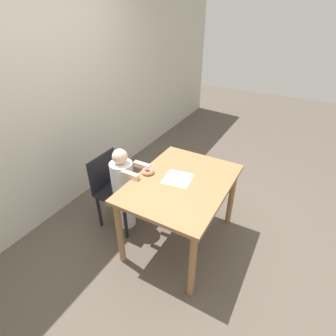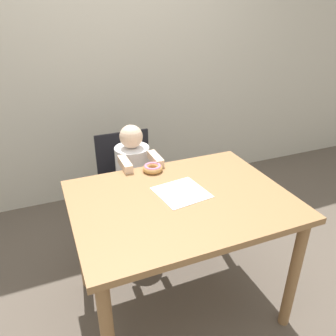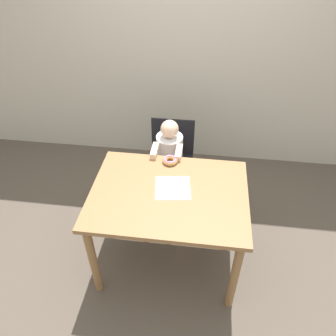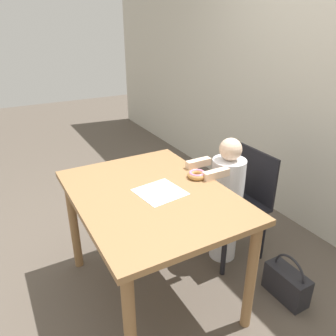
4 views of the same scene
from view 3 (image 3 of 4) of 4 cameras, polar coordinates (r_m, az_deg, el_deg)
ground_plane at (r=2.93m, az=0.12°, el=-15.12°), size 12.00×12.00×0.00m
wall_back at (r=3.42m, az=3.56°, el=19.88°), size 8.00×0.05×2.50m
dining_table at (r=2.43m, az=0.14°, el=-6.10°), size 1.13×0.85×0.76m
chair at (r=3.14m, az=0.51°, el=1.07°), size 0.41×0.43×0.83m
child_figure at (r=3.02m, az=0.24°, el=0.32°), size 0.25×0.40×0.96m
donut at (r=2.60m, az=0.36°, el=1.36°), size 0.12×0.12×0.04m
napkin at (r=2.39m, az=0.85°, el=-3.48°), size 0.28×0.28×0.00m
handbag at (r=3.34m, az=9.74°, el=-4.22°), size 0.30×0.13×0.33m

